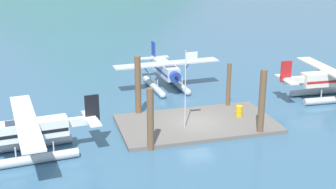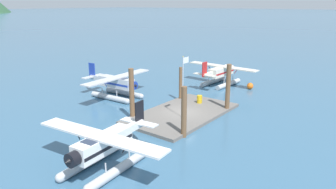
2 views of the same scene
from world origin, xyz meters
The scene contains 12 objects.
ground_plane centered at (0.00, 0.00, 0.00)m, with size 1200.00×1200.00×0.00m, color #38607F.
dock_platform centered at (0.00, 0.00, 0.15)m, with size 12.25×6.81×0.30m, color #66605B.
piling_near_left centered at (-4.54, -3.31, 2.25)m, with size 0.48×0.48×4.50m, color brown.
piling_near_right centered at (3.97, -3.04, 2.54)m, with size 0.49×0.49×5.08m, color brown.
piling_far_left centered at (-3.98, 3.31, 2.56)m, with size 0.50×0.50×5.11m, color brown.
piling_far_right centered at (3.89, 3.04, 2.02)m, with size 0.36×0.36×4.04m, color brown.
flagpole centered at (-1.14, -0.88, 4.08)m, with size 0.95×0.10×6.08m.
fuel_drum centered at (3.72, 0.28, 0.74)m, with size 0.62×0.62×0.88m.
mooring_buoy centered at (13.89, -1.33, 0.43)m, with size 0.86×0.86×0.86m, color orange.
seaplane_cream_stbd_fwd centered at (13.54, 2.92, 1.58)m, with size 7.98×10.46×3.84m.
seaplane_silver_bow_centre centered at (0.21, 9.92, 1.58)m, with size 10.46×7.98×3.84m.
seaplane_white_port_aft centered at (-12.46, -2.11, 1.58)m, with size 7.96×10.49×3.84m.
Camera 2 is at (-25.42, -17.70, 11.16)m, focal length 33.88 mm.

